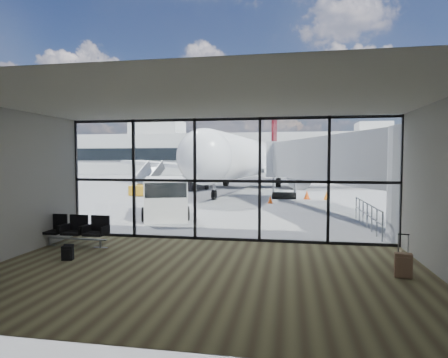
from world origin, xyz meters
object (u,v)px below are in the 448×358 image
(backpack, at_px, (68,253))
(service_van, at_px, (165,197))
(suitcase, at_px, (403,265))
(belt_loader, at_px, (195,183))
(airliner, at_px, (253,158))
(seating_row, at_px, (76,229))
(mobile_stairs, at_px, (146,188))

(backpack, distance_m, service_van, 8.61)
(suitcase, height_order, service_van, service_van)
(backpack, bearing_deg, belt_loader, 86.41)
(airliner, bearing_deg, seating_row, -90.46)
(belt_loader, xyz_separation_m, mobile_stairs, (-2.79, -5.54, -0.09))
(suitcase, relative_size, mobile_stairs, 0.32)
(backpack, height_order, belt_loader, belt_loader)
(airliner, bearing_deg, backpack, -88.73)
(airliner, bearing_deg, suitcase, -72.44)
(suitcase, bearing_deg, belt_loader, 125.25)
(backpack, xyz_separation_m, mobile_stairs, (-5.41, 19.89, 0.33))
(belt_loader, bearing_deg, suitcase, -46.36)
(airliner, height_order, mobile_stairs, airliner)
(suitcase, xyz_separation_m, mobile_stairs, (-14.71, 19.95, 0.22))
(suitcase, bearing_deg, service_van, 146.98)
(backpack, xyz_separation_m, belt_loader, (-2.63, 25.43, 0.42))
(suitcase, bearing_deg, airliner, 112.11)
(suitcase, height_order, mobile_stairs, mobile_stairs)
(service_van, bearing_deg, seating_row, -117.43)
(backpack, bearing_deg, mobile_stairs, 95.74)
(suitcase, relative_size, service_van, 0.22)
(suitcase, distance_m, mobile_stairs, 24.79)
(seating_row, relative_size, airliner, 0.06)
(suitcase, relative_size, belt_loader, 0.25)
(seating_row, height_order, mobile_stairs, mobile_stairs)
(airliner, xyz_separation_m, mobile_stairs, (-7.88, -12.39, -2.55))
(mobile_stairs, bearing_deg, airliner, 67.44)
(service_van, xyz_separation_m, mobile_stairs, (-5.52, 11.32, -0.48))
(airliner, xyz_separation_m, service_van, (-2.36, -23.71, -2.07))
(airliner, bearing_deg, service_van, -90.04)
(suitcase, relative_size, airliner, 0.03)
(seating_row, xyz_separation_m, airliner, (3.26, 30.50, 2.52))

